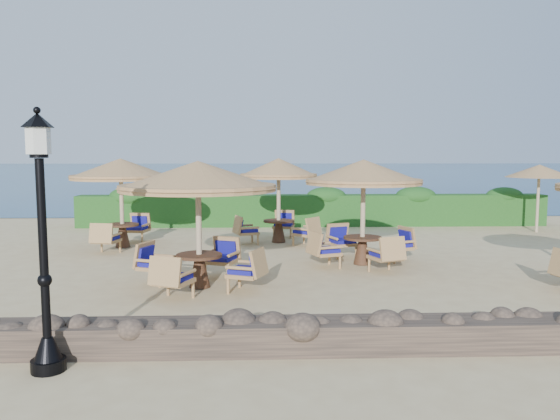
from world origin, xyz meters
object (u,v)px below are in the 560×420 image
at_px(extra_parasol, 539,171).
at_px(cafe_set_3, 121,179).
at_px(lamp_post, 43,253).
at_px(cafe_set_1, 363,191).
at_px(cafe_set_4, 279,185).
at_px(cafe_set_0, 198,196).

xyz_separation_m(extra_parasol, cafe_set_3, (-13.97, -2.64, -0.13)).
xyz_separation_m(lamp_post, cafe_set_3, (-1.37, 9.36, 0.49)).
distance_m(cafe_set_1, cafe_set_3, 7.24).
bearing_deg(cafe_set_3, lamp_post, -81.68).
height_order(cafe_set_1, cafe_set_3, same).
distance_m(lamp_post, cafe_set_3, 9.47).
bearing_deg(extra_parasol, cafe_set_3, -169.30).
distance_m(extra_parasol, cafe_set_3, 14.22).
relative_size(extra_parasol, cafe_set_1, 0.82).
height_order(lamp_post, extra_parasol, lamp_post).
xyz_separation_m(lamp_post, cafe_set_1, (5.33, 6.61, 0.31)).
xyz_separation_m(cafe_set_1, cafe_set_4, (-2.00, 3.49, -0.04)).
height_order(cafe_set_3, cafe_set_4, same).
bearing_deg(cafe_set_0, cafe_set_3, 119.61).
xyz_separation_m(extra_parasol, cafe_set_1, (-7.27, -5.39, -0.31)).
height_order(lamp_post, cafe_set_4, lamp_post).
height_order(cafe_set_1, cafe_set_4, same).
bearing_deg(cafe_set_4, cafe_set_0, -107.91).
bearing_deg(cafe_set_0, extra_parasol, 34.46).
height_order(extra_parasol, cafe_set_1, cafe_set_1).
height_order(extra_parasol, cafe_set_3, cafe_set_3).
bearing_deg(lamp_post, cafe_set_3, 98.32).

